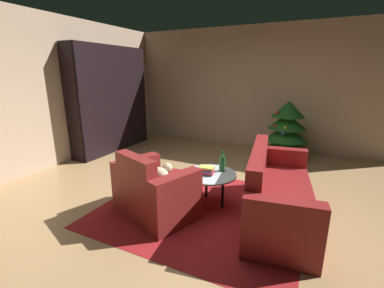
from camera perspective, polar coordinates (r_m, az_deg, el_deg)
ground_plane at (r=3.74m, az=0.89°, el=-12.21°), size 7.55×7.55×0.00m
wall_back at (r=6.34m, az=13.54°, el=11.76°), size 6.15×0.06×2.74m
wall_left at (r=5.38m, az=-30.34°, el=9.50°), size 0.06×6.41×2.74m
area_rug at (r=3.55m, az=2.29°, el=-13.80°), size 2.50×2.24×0.01m
bookshelf_unit at (r=6.25m, az=-16.35°, el=8.97°), size 0.39×2.05×2.27m
armchair_red at (r=3.32m, az=-8.32°, el=-10.29°), size 1.15×0.96×0.82m
couch_red at (r=3.39m, az=17.88°, el=-10.49°), size 0.99×1.93×0.86m
coffee_table at (r=3.48m, az=3.83°, el=-7.06°), size 0.71×0.71×0.45m
book_stack_on_table at (r=3.42m, az=3.03°, el=-5.77°), size 0.23×0.16×0.10m
bottle_on_table at (r=3.53m, az=6.59°, el=-4.16°), size 0.08×0.08×0.28m
decorated_tree at (r=5.67m, az=19.87°, el=2.93°), size 0.92×0.92×1.18m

